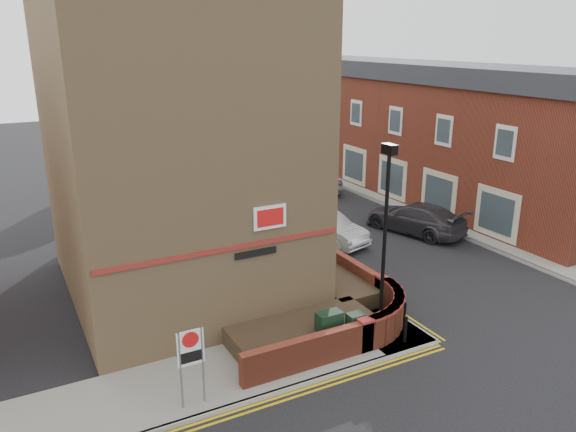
% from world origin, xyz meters
% --- Properties ---
extents(ground, '(120.00, 120.00, 0.00)m').
position_xyz_m(ground, '(0.00, 0.00, 0.00)').
color(ground, black).
rests_on(ground, ground).
extents(pavement_corner, '(13.00, 3.00, 0.12)m').
position_xyz_m(pavement_corner, '(-3.50, 1.50, 0.06)').
color(pavement_corner, gray).
rests_on(pavement_corner, ground).
extents(pavement_main, '(2.00, 32.00, 0.12)m').
position_xyz_m(pavement_main, '(2.00, 16.00, 0.06)').
color(pavement_main, gray).
rests_on(pavement_main, ground).
extents(pavement_far, '(4.00, 40.00, 0.12)m').
position_xyz_m(pavement_far, '(13.00, 13.00, 0.06)').
color(pavement_far, gray).
rests_on(pavement_far, ground).
extents(kerb_side, '(13.00, 0.15, 0.12)m').
position_xyz_m(kerb_side, '(-3.50, 0.00, 0.06)').
color(kerb_side, gray).
rests_on(kerb_side, ground).
extents(kerb_main_near, '(0.15, 32.00, 0.12)m').
position_xyz_m(kerb_main_near, '(3.00, 16.00, 0.06)').
color(kerb_main_near, gray).
rests_on(kerb_main_near, ground).
extents(kerb_main_far, '(0.15, 40.00, 0.12)m').
position_xyz_m(kerb_main_far, '(11.00, 13.00, 0.06)').
color(kerb_main_far, gray).
rests_on(kerb_main_far, ground).
extents(yellow_lines_side, '(13.00, 0.28, 0.01)m').
position_xyz_m(yellow_lines_side, '(-3.50, -0.25, 0.01)').
color(yellow_lines_side, gold).
rests_on(yellow_lines_side, ground).
extents(yellow_lines_main, '(0.28, 32.00, 0.01)m').
position_xyz_m(yellow_lines_main, '(3.25, 16.00, 0.01)').
color(yellow_lines_main, gold).
rests_on(yellow_lines_main, ground).
extents(corner_building, '(8.95, 10.40, 13.60)m').
position_xyz_m(corner_building, '(-2.84, 8.00, 6.23)').
color(corner_building, '#9B7B52').
rests_on(corner_building, ground).
extents(garden_wall, '(6.80, 6.00, 1.20)m').
position_xyz_m(garden_wall, '(0.00, 2.50, 0.00)').
color(garden_wall, maroon).
rests_on(garden_wall, ground).
extents(lamppost, '(0.25, 0.50, 6.30)m').
position_xyz_m(lamppost, '(1.60, 1.20, 3.34)').
color(lamppost, black).
rests_on(lamppost, pavement_corner).
extents(utility_cabinet_large, '(0.80, 0.45, 1.20)m').
position_xyz_m(utility_cabinet_large, '(-0.30, 1.30, 0.72)').
color(utility_cabinet_large, black).
rests_on(utility_cabinet_large, pavement_corner).
extents(utility_cabinet_small, '(0.55, 0.40, 1.10)m').
position_xyz_m(utility_cabinet_small, '(0.50, 1.00, 0.67)').
color(utility_cabinet_small, black).
rests_on(utility_cabinet_small, pavement_corner).
extents(bollard_near, '(0.11, 0.11, 0.90)m').
position_xyz_m(bollard_near, '(2.00, 0.40, 0.57)').
color(bollard_near, black).
rests_on(bollard_near, pavement_corner).
extents(bollard_far, '(0.11, 0.11, 0.90)m').
position_xyz_m(bollard_far, '(2.60, 1.20, 0.57)').
color(bollard_far, black).
rests_on(bollard_far, pavement_corner).
extents(zone_sign, '(0.72, 0.07, 2.20)m').
position_xyz_m(zone_sign, '(-5.00, 0.50, 1.64)').
color(zone_sign, slate).
rests_on(zone_sign, pavement_corner).
extents(far_terrace, '(5.40, 30.40, 8.00)m').
position_xyz_m(far_terrace, '(14.50, 17.00, 4.04)').
color(far_terrace, maroon).
rests_on(far_terrace, ground).
extents(far_terrace_cream, '(5.40, 12.40, 8.00)m').
position_xyz_m(far_terrace_cream, '(14.50, 38.00, 4.05)').
color(far_terrace_cream, '#BDB79C').
rests_on(far_terrace_cream, ground).
extents(tree_near, '(3.64, 3.65, 6.70)m').
position_xyz_m(tree_near, '(2.00, 14.05, 4.70)').
color(tree_near, '#382B1E').
rests_on(tree_near, pavement_main).
extents(tree_mid, '(4.03, 4.03, 7.42)m').
position_xyz_m(tree_mid, '(2.00, 22.05, 5.20)').
color(tree_mid, '#382B1E').
rests_on(tree_mid, pavement_main).
extents(tree_far, '(3.81, 3.81, 7.00)m').
position_xyz_m(tree_far, '(2.00, 30.05, 4.91)').
color(tree_far, '#382B1E').
rests_on(tree_far, pavement_main).
extents(traffic_light_assembly, '(0.20, 0.16, 4.20)m').
position_xyz_m(traffic_light_assembly, '(2.40, 25.00, 2.78)').
color(traffic_light_assembly, black).
rests_on(traffic_light_assembly, pavement_main).
extents(silver_car_near, '(2.73, 4.72, 1.47)m').
position_xyz_m(silver_car_near, '(4.75, 9.76, 0.74)').
color(silver_car_near, '#BABEC3').
rests_on(silver_car_near, ground).
extents(red_car_main, '(3.47, 4.66, 1.18)m').
position_xyz_m(red_car_main, '(3.60, 16.22, 0.59)').
color(red_car_main, maroon).
rests_on(red_car_main, ground).
extents(grey_car_far, '(3.52, 5.62, 1.52)m').
position_xyz_m(grey_car_far, '(9.45, 8.83, 0.76)').
color(grey_car_far, '#323136').
rests_on(grey_car_far, ground).
extents(silver_car_far, '(2.07, 4.70, 1.57)m').
position_xyz_m(silver_car_far, '(9.00, 18.24, 0.79)').
color(silver_car_far, '#A8ABB0').
rests_on(silver_car_far, ground).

